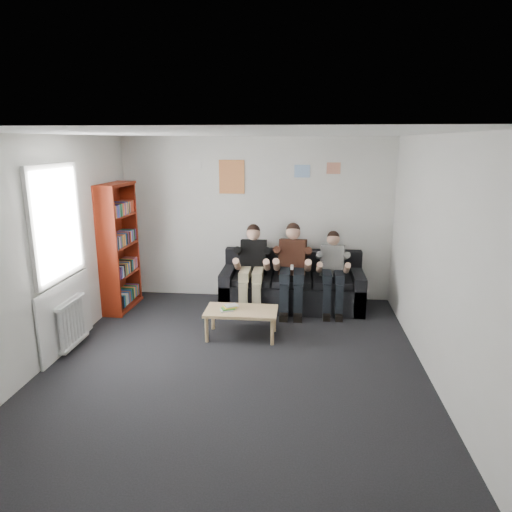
{
  "coord_description": "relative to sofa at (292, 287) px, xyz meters",
  "views": [
    {
      "loc": [
        0.75,
        -5.01,
        2.61
      ],
      "look_at": [
        0.12,
        1.3,
        1.02
      ],
      "focal_mm": 32.0,
      "sensor_mm": 36.0,
      "label": 1
    }
  ],
  "objects": [
    {
      "name": "poster_large",
      "position": [
        -1.03,
        0.42,
        1.74
      ],
      "size": [
        0.42,
        0.01,
        0.55
      ],
      "primitive_type": "cube",
      "color": "#EDC253",
      "rests_on": "room_shell"
    },
    {
      "name": "sofa",
      "position": [
        0.0,
        0.0,
        0.0
      ],
      "size": [
        2.25,
        0.92,
        0.87
      ],
      "color": "black",
      "rests_on": "ground"
    },
    {
      "name": "poster_pink",
      "position": [
        0.62,
        0.42,
        1.89
      ],
      "size": [
        0.22,
        0.01,
        0.18
      ],
      "primitive_type": "cube",
      "color": "#C33D8B",
      "rests_on": "room_shell"
    },
    {
      "name": "bookshelf",
      "position": [
        -2.7,
        -0.36,
        0.69
      ],
      "size": [
        0.3,
        0.9,
        2.0
      ],
      "rotation": [
        0.0,
        0.0,
        -0.05
      ],
      "color": "maroon",
      "rests_on": "ground"
    },
    {
      "name": "window",
      "position": [
        -2.86,
        -1.87,
        0.72
      ],
      "size": [
        0.05,
        1.3,
        2.36
      ],
      "color": "white",
      "rests_on": "room_shell"
    },
    {
      "name": "radiator",
      "position": [
        -2.78,
        -1.87,
        0.04
      ],
      "size": [
        0.1,
        0.64,
        0.6
      ],
      "color": "white",
      "rests_on": "ground"
    },
    {
      "name": "person_right",
      "position": [
        0.63,
        -0.2,
        0.33
      ],
      "size": [
        0.37,
        0.78,
        1.26
      ],
      "rotation": [
        0.0,
        0.0,
        -0.16
      ],
      "color": "beige",
      "rests_on": "sofa"
    },
    {
      "name": "person_left",
      "position": [
        -0.63,
        -0.2,
        0.36
      ],
      "size": [
        0.41,
        0.87,
        1.35
      ],
      "rotation": [
        0.0,
        0.0,
        0.0
      ],
      "color": "black",
      "rests_on": "sofa"
    },
    {
      "name": "coffee_table",
      "position": [
        -0.66,
        -1.3,
        0.03
      ],
      "size": [
        0.98,
        0.54,
        0.39
      ],
      "rotation": [
        0.0,
        0.0,
        0.0
      ],
      "color": "tan",
      "rests_on": "ground"
    },
    {
      "name": "game_cases",
      "position": [
        -0.83,
        -1.31,
        0.1
      ],
      "size": [
        0.22,
        0.2,
        0.05
      ],
      "rotation": [
        0.0,
        0.0,
        0.35
      ],
      "color": "silver",
      "rests_on": "coffee_table"
    },
    {
      "name": "person_middle",
      "position": [
        0.0,
        -0.21,
        0.37
      ],
      "size": [
        0.42,
        0.91,
        1.38
      ],
      "rotation": [
        0.0,
        0.0,
        -0.12
      ],
      "color": "#492318",
      "rests_on": "sofa"
    },
    {
      "name": "room_shell",
      "position": [
        -0.63,
        -2.07,
        1.04
      ],
      "size": [
        5.0,
        5.0,
        5.0
      ],
      "color": "black",
      "rests_on": "ground"
    },
    {
      "name": "poster_sign",
      "position": [
        -1.63,
        0.42,
        1.94
      ],
      "size": [
        0.2,
        0.01,
        0.14
      ],
      "primitive_type": "cube",
      "color": "white",
      "rests_on": "room_shell"
    },
    {
      "name": "poster_blue",
      "position": [
        0.12,
        0.42,
        1.84
      ],
      "size": [
        0.25,
        0.01,
        0.2
      ],
      "primitive_type": "cube",
      "color": "#4291E1",
      "rests_on": "room_shell"
    }
  ]
}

